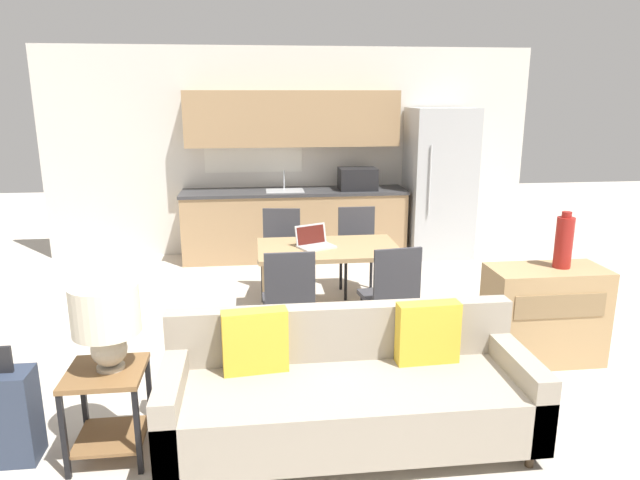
{
  "coord_description": "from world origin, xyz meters",
  "views": [
    {
      "loc": [
        -0.52,
        -2.99,
        2.12
      ],
      "look_at": [
        0.01,
        1.5,
        0.95
      ],
      "focal_mm": 32.0,
      "sensor_mm": 36.0,
      "label": 1
    }
  ],
  "objects_px": {
    "credenza": "(544,314)",
    "dining_chair_far_left": "(281,249)",
    "dining_chair_far_right": "(358,246)",
    "dining_chair_near_left": "(289,297)",
    "table_lamp": "(106,316)",
    "dining_chair_near_right": "(391,293)",
    "couch": "(347,390)",
    "laptop": "(314,242)",
    "vase": "(564,242)",
    "dining_table": "(328,254)",
    "refrigerator": "(439,183)",
    "side_table": "(108,399)"
  },
  "relations": [
    {
      "from": "refrigerator",
      "to": "vase",
      "type": "distance_m",
      "value": 3.15
    },
    {
      "from": "side_table",
      "to": "laptop",
      "type": "relative_size",
      "value": 1.41
    },
    {
      "from": "refrigerator",
      "to": "dining_chair_near_right",
      "type": "height_order",
      "value": "refrigerator"
    },
    {
      "from": "refrigerator",
      "to": "dining_chair_far_right",
      "type": "bearing_deg",
      "value": -134.01
    },
    {
      "from": "dining_chair_far_right",
      "to": "dining_chair_far_left",
      "type": "bearing_deg",
      "value": 179.57
    },
    {
      "from": "dining_chair_far_left",
      "to": "vase",
      "type": "bearing_deg",
      "value": -31.5
    },
    {
      "from": "dining_chair_near_right",
      "to": "side_table",
      "type": "bearing_deg",
      "value": 24.05
    },
    {
      "from": "credenza",
      "to": "laptop",
      "type": "bearing_deg",
      "value": 148.33
    },
    {
      "from": "laptop",
      "to": "side_table",
      "type": "bearing_deg",
      "value": -150.11
    },
    {
      "from": "refrigerator",
      "to": "couch",
      "type": "distance_m",
      "value": 4.53
    },
    {
      "from": "refrigerator",
      "to": "dining_chair_far_right",
      "type": "height_order",
      "value": "refrigerator"
    },
    {
      "from": "credenza",
      "to": "laptop",
      "type": "distance_m",
      "value": 2.09
    },
    {
      "from": "couch",
      "to": "dining_chair_far_right",
      "type": "xyz_separation_m",
      "value": [
        0.56,
        2.7,
        0.18
      ]
    },
    {
      "from": "laptop",
      "to": "dining_table",
      "type": "bearing_deg",
      "value": -35.61
    },
    {
      "from": "dining_chair_far_left",
      "to": "dining_chair_near_right",
      "type": "relative_size",
      "value": 1.0
    },
    {
      "from": "dining_chair_far_left",
      "to": "dining_chair_near_left",
      "type": "xyz_separation_m",
      "value": [
        -0.01,
        -1.5,
        0.0
      ]
    },
    {
      "from": "couch",
      "to": "vase",
      "type": "relative_size",
      "value": 4.97
    },
    {
      "from": "dining_chair_far_left",
      "to": "laptop",
      "type": "height_order",
      "value": "dining_chair_far_left"
    },
    {
      "from": "credenza",
      "to": "refrigerator",
      "type": "bearing_deg",
      "value": 87.59
    },
    {
      "from": "dining_chair_near_left",
      "to": "table_lamp",
      "type": "bearing_deg",
      "value": 46.1
    },
    {
      "from": "side_table",
      "to": "dining_chair_far_left",
      "type": "height_order",
      "value": "dining_chair_far_left"
    },
    {
      "from": "couch",
      "to": "laptop",
      "type": "xyz_separation_m",
      "value": [
        0.01,
        1.99,
        0.44
      ]
    },
    {
      "from": "dining_chair_far_right",
      "to": "laptop",
      "type": "height_order",
      "value": "dining_chair_far_right"
    },
    {
      "from": "dining_table",
      "to": "vase",
      "type": "height_order",
      "value": "vase"
    },
    {
      "from": "couch",
      "to": "table_lamp",
      "type": "bearing_deg",
      "value": 179.19
    },
    {
      "from": "couch",
      "to": "dining_chair_near_right",
      "type": "xyz_separation_m",
      "value": [
        0.57,
        1.23,
        0.18
      ]
    },
    {
      "from": "side_table",
      "to": "vase",
      "type": "relative_size",
      "value": 1.24
    },
    {
      "from": "dining_chair_far_right",
      "to": "dining_chair_near_right",
      "type": "bearing_deg",
      "value": -89.44
    },
    {
      "from": "dining_chair_far_right",
      "to": "dining_chair_near_right",
      "type": "height_order",
      "value": "same"
    },
    {
      "from": "dining_chair_far_left",
      "to": "dining_chair_near_left",
      "type": "bearing_deg",
      "value": -81.96
    },
    {
      "from": "credenza",
      "to": "dining_chair_far_left",
      "type": "height_order",
      "value": "dining_chair_far_left"
    },
    {
      "from": "dining_chair_far_right",
      "to": "credenza",
      "type": "bearing_deg",
      "value": -56.14
    },
    {
      "from": "vase",
      "to": "dining_chair_far_right",
      "type": "height_order",
      "value": "vase"
    },
    {
      "from": "dining_chair_far_right",
      "to": "dining_chair_near_left",
      "type": "xyz_separation_m",
      "value": [
        -0.84,
        -1.49,
        0.0
      ]
    },
    {
      "from": "side_table",
      "to": "dining_chair_near_left",
      "type": "relative_size",
      "value": 0.6
    },
    {
      "from": "dining_table",
      "to": "dining_chair_far_left",
      "type": "relative_size",
      "value": 1.42
    },
    {
      "from": "credenza",
      "to": "vase",
      "type": "distance_m",
      "value": 0.61
    },
    {
      "from": "dining_table",
      "to": "dining_chair_far_left",
      "type": "height_order",
      "value": "dining_chair_far_left"
    },
    {
      "from": "dining_chair_far_right",
      "to": "dining_chair_near_right",
      "type": "xyz_separation_m",
      "value": [
        0.01,
        -1.47,
        0.0
      ]
    },
    {
      "from": "refrigerator",
      "to": "laptop",
      "type": "height_order",
      "value": "refrigerator"
    },
    {
      "from": "dining_table",
      "to": "dining_chair_near_left",
      "type": "distance_m",
      "value": 0.87
    },
    {
      "from": "dining_chair_far_right",
      "to": "dining_chair_near_left",
      "type": "distance_m",
      "value": 1.71
    },
    {
      "from": "dining_chair_near_left",
      "to": "refrigerator",
      "type": "bearing_deg",
      "value": -127.81
    },
    {
      "from": "table_lamp",
      "to": "side_table",
      "type": "bearing_deg",
      "value": -144.66
    },
    {
      "from": "dining_table",
      "to": "credenza",
      "type": "bearing_deg",
      "value": -33.08
    },
    {
      "from": "couch",
      "to": "dining_chair_far_right",
      "type": "relative_size",
      "value": 2.41
    },
    {
      "from": "dining_chair_near_right",
      "to": "vase",
      "type": "bearing_deg",
      "value": 159.26
    },
    {
      "from": "table_lamp",
      "to": "laptop",
      "type": "distance_m",
      "value": 2.42
    },
    {
      "from": "dining_chair_near_right",
      "to": "credenza",
      "type": "bearing_deg",
      "value": 157.52
    },
    {
      "from": "dining_chair_near_left",
      "to": "dining_chair_far_left",
      "type": "bearing_deg",
      "value": -91.05
    }
  ]
}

